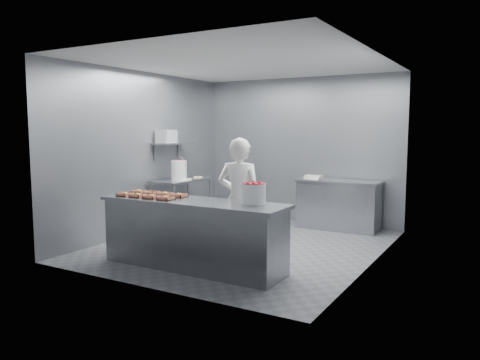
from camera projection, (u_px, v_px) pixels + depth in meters
name	position (u px, v px, depth m)	size (l,w,h in m)	color
floor	(243.00, 245.00, 7.33)	(4.50, 4.50, 0.00)	#4C4C51
ceiling	(244.00, 63.00, 7.02)	(4.50, 4.50, 0.00)	white
wall_back	(300.00, 150.00, 9.11)	(4.00, 0.04, 2.80)	slate
wall_left	(144.00, 153.00, 8.17)	(0.04, 4.50, 2.80)	slate
wall_right	(375.00, 161.00, 6.18)	(0.04, 4.50, 2.80)	slate
service_counter	(193.00, 234.00, 6.12)	(2.60, 0.70, 0.90)	slate
prep_table	(182.00, 196.00, 8.60)	(0.60, 1.20, 0.90)	slate
back_counter	(338.00, 204.00, 8.47)	(1.50, 0.60, 0.90)	slate
wall_shelf	(174.00, 143.00, 8.58)	(0.35, 0.90, 0.03)	slate
tray_0	(125.00, 194.00, 6.46)	(0.19, 0.18, 0.06)	tan
tray_1	(138.00, 195.00, 6.34)	(0.19, 0.18, 0.06)	tan
tray_2	(152.00, 197.00, 6.22)	(0.19, 0.18, 0.06)	tan
tray_3	(166.00, 198.00, 6.10)	(0.19, 0.18, 0.06)	tan
tray_4	(139.00, 192.00, 6.71)	(0.19, 0.18, 0.06)	tan
tray_5	(152.00, 193.00, 6.59)	(0.19, 0.18, 0.04)	tan
tray_6	(165.00, 194.00, 6.47)	(0.19, 0.18, 0.06)	tan
tray_7	(179.00, 195.00, 6.35)	(0.19, 0.18, 0.06)	tan
worker	(240.00, 200.00, 6.41)	(0.62, 0.41, 1.71)	white
strawberry_tub	(253.00, 193.00, 5.78)	(0.31, 0.31, 0.26)	silver
glaze_bucket	(179.00, 170.00, 8.33)	(0.29, 0.28, 0.43)	silver
bucket_lid	(183.00, 180.00, 8.37)	(0.32, 0.32, 0.02)	silver
rag	(198.00, 177.00, 8.82)	(0.14, 0.12, 0.02)	#CCB28C
appliance	(166.00, 137.00, 8.39)	(0.27, 0.31, 0.23)	gray
paper_stack	(313.00, 177.00, 8.66)	(0.30, 0.22, 0.06)	silver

